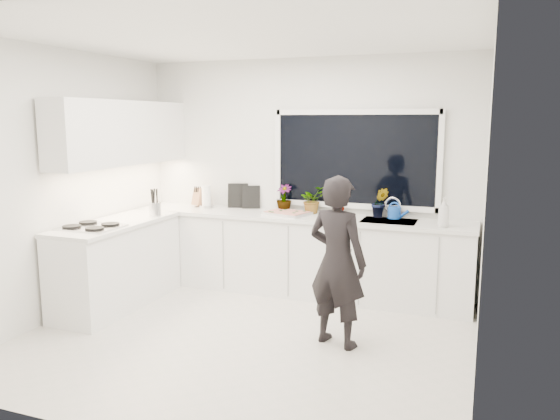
% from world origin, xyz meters
% --- Properties ---
extents(floor, '(4.00, 3.50, 0.02)m').
position_xyz_m(floor, '(0.00, 0.00, -0.01)').
color(floor, beige).
rests_on(floor, ground).
extents(wall_back, '(4.00, 0.02, 2.70)m').
position_xyz_m(wall_back, '(0.00, 1.76, 1.35)').
color(wall_back, white).
rests_on(wall_back, ground).
extents(wall_left, '(0.02, 3.50, 2.70)m').
position_xyz_m(wall_left, '(-2.01, 0.00, 1.35)').
color(wall_left, white).
rests_on(wall_left, ground).
extents(wall_right, '(0.02, 3.50, 2.70)m').
position_xyz_m(wall_right, '(2.01, 0.00, 1.35)').
color(wall_right, white).
rests_on(wall_right, ground).
extents(ceiling, '(4.00, 3.50, 0.02)m').
position_xyz_m(ceiling, '(0.00, 0.00, 2.71)').
color(ceiling, white).
rests_on(ceiling, wall_back).
extents(window, '(1.80, 0.02, 1.00)m').
position_xyz_m(window, '(0.60, 1.73, 1.55)').
color(window, black).
rests_on(window, wall_back).
extents(base_cabinets_back, '(3.92, 0.58, 0.88)m').
position_xyz_m(base_cabinets_back, '(0.00, 1.45, 0.44)').
color(base_cabinets_back, white).
rests_on(base_cabinets_back, floor).
extents(base_cabinets_left, '(0.58, 1.60, 0.88)m').
position_xyz_m(base_cabinets_left, '(-1.67, 0.35, 0.44)').
color(base_cabinets_left, white).
rests_on(base_cabinets_left, floor).
extents(countertop_back, '(3.94, 0.62, 0.04)m').
position_xyz_m(countertop_back, '(0.00, 1.44, 0.90)').
color(countertop_back, silver).
rests_on(countertop_back, base_cabinets_back).
extents(countertop_left, '(0.62, 1.60, 0.04)m').
position_xyz_m(countertop_left, '(-1.67, 0.35, 0.90)').
color(countertop_left, silver).
rests_on(countertop_left, base_cabinets_left).
extents(upper_cabinets, '(0.34, 2.10, 0.70)m').
position_xyz_m(upper_cabinets, '(-1.79, 0.70, 1.85)').
color(upper_cabinets, white).
rests_on(upper_cabinets, wall_left).
extents(sink, '(0.58, 0.42, 0.14)m').
position_xyz_m(sink, '(1.05, 1.45, 0.87)').
color(sink, silver).
rests_on(sink, countertop_back).
extents(faucet, '(0.03, 0.03, 0.22)m').
position_xyz_m(faucet, '(1.05, 1.65, 1.03)').
color(faucet, silver).
rests_on(faucet, countertop_back).
extents(stovetop, '(0.56, 0.48, 0.03)m').
position_xyz_m(stovetop, '(-1.69, -0.00, 0.94)').
color(stovetop, black).
rests_on(stovetop, countertop_left).
extents(person, '(0.64, 0.51, 1.53)m').
position_xyz_m(person, '(0.82, 0.17, 0.76)').
color(person, black).
rests_on(person, floor).
extents(pizza_tray, '(0.56, 0.48, 0.03)m').
position_xyz_m(pizza_tray, '(-0.11, 1.42, 0.94)').
color(pizza_tray, silver).
rests_on(pizza_tray, countertop_back).
extents(pizza, '(0.51, 0.42, 0.01)m').
position_xyz_m(pizza, '(-0.11, 1.42, 0.95)').
color(pizza, red).
rests_on(pizza, pizza_tray).
extents(watering_can, '(0.17, 0.17, 0.13)m').
position_xyz_m(watering_can, '(1.08, 1.61, 0.98)').
color(watering_can, '#1244AB').
rests_on(watering_can, countertop_back).
extents(paper_towel_roll, '(0.14, 0.14, 0.26)m').
position_xyz_m(paper_towel_roll, '(-1.22, 1.55, 1.05)').
color(paper_towel_roll, white).
rests_on(paper_towel_roll, countertop_back).
extents(knife_block, '(0.16, 0.14, 0.22)m').
position_xyz_m(knife_block, '(-1.34, 1.59, 1.03)').
color(knife_block, '#9A7848').
rests_on(knife_block, countertop_back).
extents(utensil_crock, '(0.16, 0.16, 0.16)m').
position_xyz_m(utensil_crock, '(-1.46, 0.80, 1.00)').
color(utensil_crock, silver).
rests_on(utensil_crock, countertop_left).
extents(picture_frame_large, '(0.21, 0.10, 0.28)m').
position_xyz_m(picture_frame_large, '(-0.68, 1.69, 1.06)').
color(picture_frame_large, black).
rests_on(picture_frame_large, countertop_back).
extents(picture_frame_small, '(0.24, 0.10, 0.30)m').
position_xyz_m(picture_frame_small, '(-0.85, 1.69, 1.07)').
color(picture_frame_small, black).
rests_on(picture_frame_small, countertop_back).
extents(herb_plants, '(1.33, 0.38, 0.33)m').
position_xyz_m(herb_plants, '(0.25, 1.61, 1.08)').
color(herb_plants, '#26662D').
rests_on(herb_plants, countertop_back).
extents(soap_bottles, '(0.14, 0.14, 0.30)m').
position_xyz_m(soap_bottles, '(1.62, 1.30, 1.06)').
color(soap_bottles, '#D8BF66').
rests_on(soap_bottles, countertop_back).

